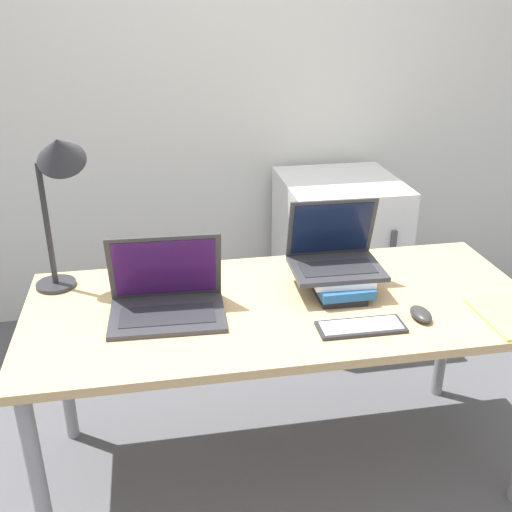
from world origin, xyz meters
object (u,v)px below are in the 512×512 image
at_px(laptop_on_books, 335,255).
at_px(mini_fridge, 337,255).
at_px(laptop_left, 167,299).
at_px(desk_lamp, 58,169).
at_px(wireless_keyboard, 361,327).
at_px(mouse, 421,314).
at_px(book_stack, 338,281).

xyz_separation_m(laptop_on_books, mini_fridge, (0.32, 0.93, -0.44)).
bearing_deg(laptop_on_books, laptop_left, -172.08).
relative_size(desk_lamp, mini_fridge, 0.71).
distance_m(wireless_keyboard, mouse, 0.21).
bearing_deg(mouse, laptop_left, 167.19).
distance_m(laptop_left, laptop_on_books, 0.60).
relative_size(mouse, mini_fridge, 0.13).
relative_size(laptop_left, laptop_on_books, 1.20).
bearing_deg(desk_lamp, mini_fridge, 32.21).
bearing_deg(desk_lamp, laptop_on_books, -9.29).
bearing_deg(mini_fridge, laptop_left, -132.18).
xyz_separation_m(wireless_keyboard, mouse, (0.21, 0.03, 0.01)).
bearing_deg(mouse, laptop_on_books, 128.89).
bearing_deg(wireless_keyboard, desk_lamp, 154.09).
bearing_deg(book_stack, laptop_on_books, 98.00).
height_order(book_stack, mouse, book_stack).
xyz_separation_m(laptop_left, laptop_on_books, (0.59, 0.08, 0.08)).
relative_size(wireless_keyboard, mini_fridge, 0.34).
xyz_separation_m(laptop_on_books, desk_lamp, (-0.91, 0.15, 0.31)).
bearing_deg(mini_fridge, mouse, -95.04).
bearing_deg(desk_lamp, wireless_keyboard, -25.91).
relative_size(laptop_left, mouse, 3.61).
xyz_separation_m(book_stack, laptop_on_books, (-0.00, 0.03, 0.09)).
bearing_deg(mini_fridge, laptop_on_books, -109.08).
relative_size(laptop_on_books, wireless_keyboard, 1.15).
distance_m(book_stack, wireless_keyboard, 0.26).
distance_m(wireless_keyboard, mini_fridge, 1.30).
xyz_separation_m(mouse, desk_lamp, (-1.13, 0.42, 0.43)).
xyz_separation_m(laptop_left, mini_fridge, (0.91, 1.01, -0.36)).
height_order(wireless_keyboard, mini_fridge, mini_fridge).
relative_size(laptop_left, wireless_keyboard, 1.37).
distance_m(laptop_left, wireless_keyboard, 0.63).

